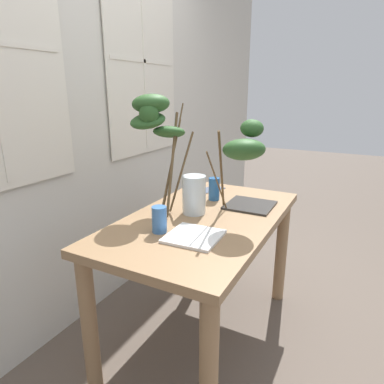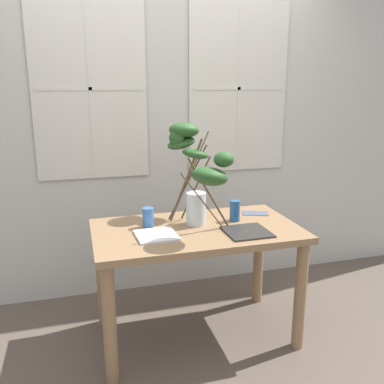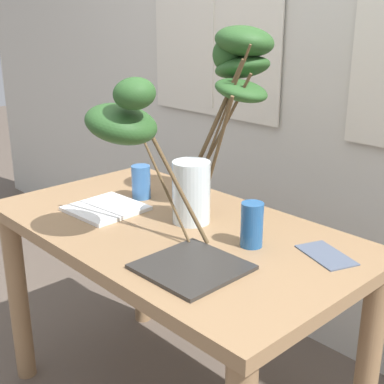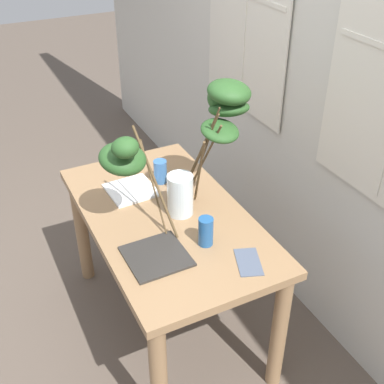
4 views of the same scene
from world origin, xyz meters
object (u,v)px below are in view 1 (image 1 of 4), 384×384
at_px(vase_with_branches, 187,142).
at_px(plate_square_left, 194,236).
at_px(drinking_glass_blue_right, 214,189).
at_px(plate_square_right, 250,205).
at_px(drinking_glass_blue_left, 159,219).
at_px(dining_table, 204,238).

bearing_deg(vase_with_branches, plate_square_left, -146.41).
xyz_separation_m(drinking_glass_blue_right, plate_square_left, (-0.56, -0.15, -0.06)).
xyz_separation_m(drinking_glass_blue_right, plate_square_right, (-0.01, -0.24, -0.06)).
relative_size(vase_with_branches, plate_square_left, 3.19).
bearing_deg(drinking_glass_blue_right, plate_square_left, -165.10).
distance_m(drinking_glass_blue_left, plate_square_right, 0.63).
relative_size(vase_with_branches, drinking_glass_blue_right, 5.48).
distance_m(dining_table, plate_square_left, 0.32).
height_order(plate_square_left, plate_square_right, plate_square_left).
distance_m(dining_table, plate_square_right, 0.35).
bearing_deg(dining_table, drinking_glass_blue_left, 161.74).
bearing_deg(dining_table, drinking_glass_blue_right, 13.42).
distance_m(drinking_glass_blue_right, plate_square_right, 0.25).
relative_size(dining_table, drinking_glass_blue_left, 10.15).
height_order(drinking_glass_blue_right, plate_square_right, drinking_glass_blue_right).
height_order(dining_table, vase_with_branches, vase_with_branches).
xyz_separation_m(plate_square_left, plate_square_right, (0.55, -0.09, -0.00)).
xyz_separation_m(drinking_glass_blue_left, plate_square_left, (0.02, -0.18, -0.06)).
height_order(dining_table, drinking_glass_blue_right, drinking_glass_blue_right).
distance_m(drinking_glass_blue_left, drinking_glass_blue_right, 0.58).
height_order(vase_with_branches, drinking_glass_blue_right, vase_with_branches).
xyz_separation_m(dining_table, plate_square_right, (0.27, -0.17, 0.14)).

